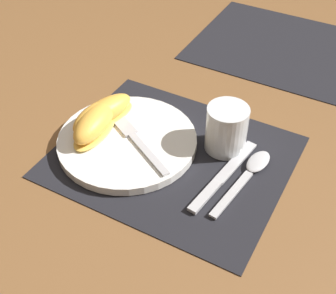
{
  "coord_description": "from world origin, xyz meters",
  "views": [
    {
      "loc": [
        0.29,
        -0.55,
        0.59
      ],
      "look_at": [
        -0.01,
        -0.0,
        0.02
      ],
      "focal_mm": 50.0,
      "sensor_mm": 36.0,
      "label": 1
    }
  ],
  "objects_px": {
    "plate": "(127,141)",
    "fork": "(134,137)",
    "knife": "(222,177)",
    "citrus_wedge_2": "(94,124)",
    "citrus_wedge_0": "(105,112)",
    "spoon": "(251,170)",
    "juice_glass": "(226,131)",
    "citrus_wedge_1": "(94,118)"
  },
  "relations": [
    {
      "from": "plate",
      "to": "fork",
      "type": "bearing_deg",
      "value": 28.13
    },
    {
      "from": "knife",
      "to": "citrus_wedge_2",
      "type": "height_order",
      "value": "citrus_wedge_2"
    },
    {
      "from": "citrus_wedge_0",
      "to": "citrus_wedge_2",
      "type": "bearing_deg",
      "value": -83.3
    },
    {
      "from": "plate",
      "to": "spoon",
      "type": "relative_size",
      "value": 1.39
    },
    {
      "from": "spoon",
      "to": "citrus_wedge_2",
      "type": "relative_size",
      "value": 1.4
    },
    {
      "from": "knife",
      "to": "juice_glass",
      "type": "bearing_deg",
      "value": 110.84
    },
    {
      "from": "spoon",
      "to": "citrus_wedge_0",
      "type": "height_order",
      "value": "citrus_wedge_0"
    },
    {
      "from": "plate",
      "to": "citrus_wedge_0",
      "type": "bearing_deg",
      "value": 157.79
    },
    {
      "from": "fork",
      "to": "citrus_wedge_1",
      "type": "xyz_separation_m",
      "value": [
        -0.09,
        -0.01,
        0.02
      ]
    },
    {
      "from": "citrus_wedge_1",
      "to": "fork",
      "type": "bearing_deg",
      "value": 3.37
    },
    {
      "from": "knife",
      "to": "spoon",
      "type": "bearing_deg",
      "value": 45.18
    },
    {
      "from": "spoon",
      "to": "fork",
      "type": "xyz_separation_m",
      "value": [
        -0.22,
        -0.04,
        0.01
      ]
    },
    {
      "from": "juice_glass",
      "to": "citrus_wedge_1",
      "type": "distance_m",
      "value": 0.25
    },
    {
      "from": "juice_glass",
      "to": "knife",
      "type": "xyz_separation_m",
      "value": [
        0.03,
        -0.08,
        -0.04
      ]
    },
    {
      "from": "fork",
      "to": "spoon",
      "type": "bearing_deg",
      "value": 9.88
    },
    {
      "from": "juice_glass",
      "to": "spoon",
      "type": "distance_m",
      "value": 0.08
    },
    {
      "from": "spoon",
      "to": "citrus_wedge_0",
      "type": "xyz_separation_m",
      "value": [
        -0.3,
        -0.02,
        0.03
      ]
    },
    {
      "from": "knife",
      "to": "citrus_wedge_1",
      "type": "relative_size",
      "value": 1.8
    },
    {
      "from": "knife",
      "to": "plate",
      "type": "bearing_deg",
      "value": -178.38
    },
    {
      "from": "juice_glass",
      "to": "citrus_wedge_2",
      "type": "relative_size",
      "value": 0.67
    },
    {
      "from": "fork",
      "to": "citrus_wedge_0",
      "type": "xyz_separation_m",
      "value": [
        -0.08,
        0.02,
        0.02
      ]
    },
    {
      "from": "juice_glass",
      "to": "citrus_wedge_0",
      "type": "height_order",
      "value": "juice_glass"
    },
    {
      "from": "citrus_wedge_1",
      "to": "citrus_wedge_2",
      "type": "distance_m",
      "value": 0.02
    },
    {
      "from": "juice_glass",
      "to": "citrus_wedge_2",
      "type": "bearing_deg",
      "value": -156.78
    },
    {
      "from": "juice_glass",
      "to": "fork",
      "type": "xyz_separation_m",
      "value": [
        -0.15,
        -0.08,
        -0.02
      ]
    },
    {
      "from": "fork",
      "to": "juice_glass",
      "type": "bearing_deg",
      "value": 26.63
    },
    {
      "from": "plate",
      "to": "juice_glass",
      "type": "bearing_deg",
      "value": 26.73
    },
    {
      "from": "juice_glass",
      "to": "spoon",
      "type": "bearing_deg",
      "value": -29.17
    },
    {
      "from": "juice_glass",
      "to": "citrus_wedge_0",
      "type": "relative_size",
      "value": 0.64
    },
    {
      "from": "knife",
      "to": "citrus_wedge_1",
      "type": "distance_m",
      "value": 0.27
    },
    {
      "from": "juice_glass",
      "to": "knife",
      "type": "bearing_deg",
      "value": -69.16
    },
    {
      "from": "knife",
      "to": "fork",
      "type": "xyz_separation_m",
      "value": [
        -0.18,
        0.0,
        0.02
      ]
    },
    {
      "from": "juice_glass",
      "to": "knife",
      "type": "height_order",
      "value": "juice_glass"
    },
    {
      "from": "plate",
      "to": "knife",
      "type": "height_order",
      "value": "plate"
    },
    {
      "from": "fork",
      "to": "citrus_wedge_1",
      "type": "distance_m",
      "value": 0.09
    },
    {
      "from": "citrus_wedge_2",
      "to": "juice_glass",
      "type": "bearing_deg",
      "value": 23.22
    },
    {
      "from": "citrus_wedge_0",
      "to": "citrus_wedge_2",
      "type": "distance_m",
      "value": 0.04
    },
    {
      "from": "citrus_wedge_1",
      "to": "spoon",
      "type": "bearing_deg",
      "value": 8.07
    },
    {
      "from": "citrus_wedge_0",
      "to": "citrus_wedge_1",
      "type": "distance_m",
      "value": 0.03
    },
    {
      "from": "spoon",
      "to": "citrus_wedge_0",
      "type": "bearing_deg",
      "value": -176.69
    },
    {
      "from": "juice_glass",
      "to": "citrus_wedge_2",
      "type": "xyz_separation_m",
      "value": [
        -0.22,
        -0.1,
        -0.0
      ]
    },
    {
      "from": "juice_glass",
      "to": "citrus_wedge_1",
      "type": "bearing_deg",
      "value": -161.14
    }
  ]
}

